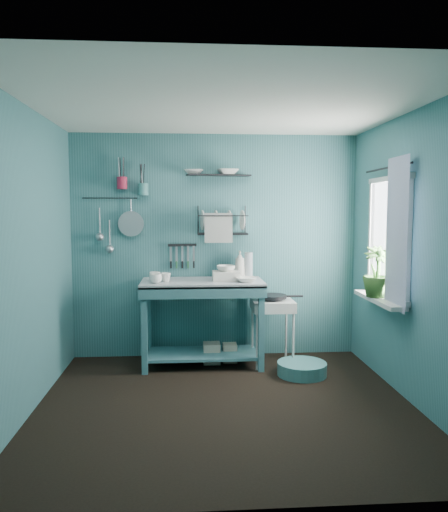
{
  "coord_description": "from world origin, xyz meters",
  "views": [
    {
      "loc": [
        -0.31,
        -4.11,
        1.66
      ],
      "look_at": [
        0.05,
        0.85,
        1.2
      ],
      "focal_mm": 35.0,
      "sensor_mm": 36.0,
      "label": 1
    }
  ],
  "objects": [
    {
      "name": "curtain_rod",
      "position": [
        1.54,
        0.45,
        2.05
      ],
      "size": [
        0.02,
        1.05,
        0.02
      ],
      "primitive_type": "cylinder",
      "rotation": [
        1.57,
        0.0,
        0.0
      ],
      "color": "black",
      "rests_on": "wall_right"
    },
    {
      "name": "ceiling",
      "position": [
        0.0,
        0.0,
        2.5
      ],
      "size": [
        3.2,
        3.2,
        0.0
      ],
      "primitive_type": "plane",
      "rotation": [
        3.14,
        0.0,
        0.0
      ],
      "color": "silver",
      "rests_on": "ground"
    },
    {
      "name": "water_bottle",
      "position": [
        0.36,
        1.35,
        1.05
      ],
      "size": [
        0.09,
        0.09,
        0.28
      ],
      "primitive_type": "cylinder",
      "color": "#A2ADB5",
      "rests_on": "work_counter"
    },
    {
      "name": "dish_rack",
      "position": [
        0.07,
        1.37,
        1.55
      ],
      "size": [
        0.55,
        0.25,
        0.32
      ],
      "primitive_type": "cube",
      "rotation": [
        0.0,
        0.0,
        -0.02
      ],
      "color": "black",
      "rests_on": "wall_back"
    },
    {
      "name": "wash_tub",
      "position": [
        0.09,
        1.11,
        0.96
      ],
      "size": [
        0.28,
        0.22,
        0.1
      ],
      "primitive_type": "cube",
      "color": "beige",
      "rests_on": "work_counter"
    },
    {
      "name": "utensil_cup_teal",
      "position": [
        -0.79,
        1.42,
        1.88
      ],
      "size": [
        0.11,
        0.11,
        0.13
      ],
      "primitive_type": "cylinder",
      "color": "teal",
      "rests_on": "wall_back"
    },
    {
      "name": "wall_left",
      "position": [
        -1.6,
        0.0,
        1.25
      ],
      "size": [
        0.0,
        3.0,
        3.0
      ],
      "primitive_type": "plane",
      "rotation": [
        1.57,
        0.0,
        1.57
      ],
      "color": "#34676B",
      "rests_on": "ground"
    },
    {
      "name": "potted_plant",
      "position": [
        1.49,
        0.49,
        1.07
      ],
      "size": [
        0.28,
        0.28,
        0.49
      ],
      "primitive_type": "imported",
      "rotation": [
        0.0,
        0.0,
        -0.03
      ],
      "color": "#335E25",
      "rests_on": "windowsill"
    },
    {
      "name": "knife_strip",
      "position": [
        -0.37,
        1.47,
        1.27
      ],
      "size": [
        0.32,
        0.05,
        0.03
      ],
      "primitive_type": "cube",
      "rotation": [
        0.0,
        0.0,
        0.11
      ],
      "color": "black",
      "rests_on": "wall_back"
    },
    {
      "name": "frying_pan",
      "position": [
        0.59,
        1.1,
        0.74
      ],
      "size": [
        0.3,
        0.3,
        0.03
      ],
      "primitive_type": "cylinder",
      "color": "black",
      "rests_on": "hotplate_stand"
    },
    {
      "name": "counter_bowl",
      "position": [
        0.29,
        0.98,
        0.94
      ],
      "size": [
        0.22,
        0.22,
        0.05
      ],
      "primitive_type": "imported",
      "color": "white",
      "rests_on": "work_counter"
    },
    {
      "name": "hook_rail",
      "position": [
        -1.16,
        1.47,
        1.79
      ],
      "size": [
        0.6,
        0.01,
        0.01
      ],
      "primitive_type": "cylinder",
      "rotation": [
        0.0,
        1.57,
        0.0
      ],
      "color": "black",
      "rests_on": "wall_back"
    },
    {
      "name": "floor_basin",
      "position": [
        0.83,
        0.71,
        0.07
      ],
      "size": [
        0.5,
        0.5,
        0.13
      ],
      "primitive_type": "cylinder",
      "color": "teal",
      "rests_on": "floor"
    },
    {
      "name": "tub_bowl",
      "position": [
        0.09,
        1.11,
        1.04
      ],
      "size": [
        0.2,
        0.19,
        0.06
      ],
      "primitive_type": "imported",
      "color": "white",
      "rests_on": "wash_tub"
    },
    {
      "name": "mug_left",
      "position": [
        -0.64,
        0.97,
        0.96
      ],
      "size": [
        0.12,
        0.12,
        0.1
      ],
      "primitive_type": "imported",
      "color": "white",
      "rests_on": "work_counter"
    },
    {
      "name": "mug_mid",
      "position": [
        -0.54,
        1.07,
        0.96
      ],
      "size": [
        0.14,
        0.14,
        0.09
      ],
      "primitive_type": "imported",
      "rotation": [
        0.0,
        0.0,
        0.52
      ],
      "color": "white",
      "rests_on": "work_counter"
    },
    {
      "name": "upper_shelf",
      "position": [
        0.03,
        1.4,
        2.04
      ],
      "size": [
        0.72,
        0.28,
        0.01
      ],
      "primitive_type": "cube",
      "rotation": [
        0.0,
        0.0,
        0.14
      ],
      "color": "black",
      "rests_on": "wall_back"
    },
    {
      "name": "storage_tin_small",
      "position": [
        0.14,
        1.21,
        0.1
      ],
      "size": [
        0.15,
        0.15,
        0.2
      ],
      "primitive_type": "cube",
      "color": "tan",
      "rests_on": "floor"
    },
    {
      "name": "floor",
      "position": [
        0.0,
        0.0,
        0.0
      ],
      "size": [
        3.2,
        3.2,
        0.0
      ],
      "primitive_type": "plane",
      "color": "black",
      "rests_on": "ground"
    },
    {
      "name": "window_glass",
      "position": [
        1.59,
        0.45,
        1.4
      ],
      "size": [
        0.0,
        1.1,
        1.1
      ],
      "primitive_type": "plane",
      "rotation": [
        1.57,
        0.0,
        1.57
      ],
      "color": "white",
      "rests_on": "wall_right"
    },
    {
      "name": "ladle_inner",
      "position": [
        -1.17,
        1.46,
        1.4
      ],
      "size": [
        0.01,
        0.01,
        0.3
      ],
      "primitive_type": "cylinder",
      "color": "#AAACB2",
      "rests_on": "wall_back"
    },
    {
      "name": "colander",
      "position": [
        -0.94,
        1.45,
        1.51
      ],
      "size": [
        0.28,
        0.03,
        0.28
      ],
      "primitive_type": "cylinder",
      "rotation": [
        1.54,
        0.0,
        0.0
      ],
      "color": "#AAACB2",
      "rests_on": "wall_back"
    },
    {
      "name": "hotplate_stand",
      "position": [
        0.59,
        1.1,
        0.35
      ],
      "size": [
        0.51,
        0.51,
        0.7
      ],
      "primitive_type": "cube",
      "rotation": [
        0.0,
        0.0,
        -0.17
      ],
      "color": "silver",
      "rests_on": "floor"
    },
    {
      "name": "work_counter",
      "position": [
        -0.16,
        1.13,
        0.46
      ],
      "size": [
        1.38,
        0.85,
        0.91
      ],
      "primitive_type": "cube",
      "rotation": [
        0.0,
        0.0,
        0.17
      ],
      "color": "#386C75",
      "rests_on": "floor"
    },
    {
      "name": "mug_right",
      "position": [
        -0.66,
        1.13,
        0.96
      ],
      "size": [
        0.17,
        0.17,
        0.1
      ],
      "primitive_type": "imported",
      "rotation": [
        0.0,
        0.0,
        1.05
      ],
      "color": "white",
      "rests_on": "work_counter"
    },
    {
      "name": "wall_front",
      "position": [
        0.0,
        -1.5,
        1.25
      ],
      "size": [
        3.2,
        0.0,
        3.2
      ],
      "primitive_type": "plane",
      "rotation": [
        -1.57,
        0.0,
        0.0
      ],
      "color": "#34676B",
      "rests_on": "ground"
    },
    {
      "name": "utensil_cup_magenta",
      "position": [
        -1.02,
        1.42,
        1.95
      ],
      "size": [
        0.11,
        0.11,
        0.13
      ],
      "primitive_type": "cylinder",
      "color": "maroon",
      "rests_on": "wall_back"
    },
    {
      "name": "shelf_bowl_left",
      "position": [
        -0.24,
        1.4,
        2.02
      ],
      "size": [
        0.24,
        0.24,
        0.05
      ],
      "primitive_type": "imported",
      "rotation": [
        0.0,
        0.0,
        -0.17
      ],
      "color": "white",
      "rests_on": "upper_shelf"
    },
    {
      "name": "wall_right",
      "position": [
        1.6,
        0.0,
        1.25
      ],
      "size": [
        0.0,
        3.0,
        3.0
      ],
      "primitive_type": "plane",
      "rotation": [
        1.57,
        0.0,
        -1.57
      ],
      "color": "#34676B",
      "rests_on": "ground"
    },
    {
      "name": "soap_bottle",
      "position": [
        0.26,
        1.33,
        1.06
      ],
      "size": [
        0.11,
        0.12,
        0.3
      ],
      "primitive_type": "imported",
      "color": "beige",
      "rests_on": "work_counter"
    },
    {
      "name": "ladle_outer",
      "position": [
        -1.28,
        1.46,
        1.53
      ],
      "size": [
        0.01,
        0.01,
        0.3
      ],
      "primitive_type": "cylinder",
      "color": "#AAACB2",
      "rests_on": "wall_back"
    },
    {
      "name": "curtain",
      "position": [
        1.52,
        0.15,
        1.45
      ],
      "size": [
        0.0,
        1.35,
        1.35
      ],
      "primitive_type": "plane",
      "rotation": [
        1.57,
        0.0,
        1.57
      ],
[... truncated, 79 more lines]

